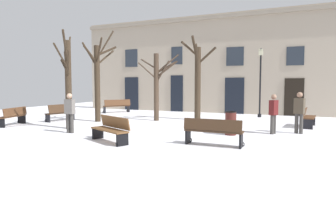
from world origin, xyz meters
TOP-DOWN VIEW (x-y plane):
  - ground_plane at (0.00, 0.00)m, footprint 30.64×30.64m
  - building_facade at (-0.00, 8.31)m, footprint 19.15×0.60m
  - tree_center at (0.88, 3.69)m, footprint 1.62×1.35m
  - tree_right_of_center at (-3.51, -1.44)m, footprint 1.81×2.59m
  - tree_left_of_center at (-3.80, 1.09)m, footprint 2.02×2.02m
  - tree_near_facade at (-1.08, 2.68)m, footprint 2.02×1.84m
  - streetlamp at (3.90, 6.58)m, footprint 0.30×0.30m
  - litter_bin at (3.46, -0.29)m, footprint 0.45×0.45m
  - bench_far_corner at (-0.05, -3.26)m, footprint 1.82×1.23m
  - bench_by_litter_bin at (-6.66, -1.76)m, footprint 0.89×1.71m
  - bench_facing_shops at (3.32, -2.53)m, footprint 1.91×0.50m
  - bench_near_lamp at (-5.78, 0.48)m, footprint 0.85×1.66m
  - bench_back_to_back_left at (-5.58, 5.62)m, footprint 1.50×1.79m
  - bench_back_to_back_right at (6.34, 3.20)m, footprint 0.72×1.64m
  - person_near_bench at (4.97, 0.59)m, footprint 0.35×0.44m
  - person_by_shop_door at (5.91, 1.09)m, footprint 0.43×0.34m
  - person_crossing_plaza at (-2.62, -2.36)m, footprint 0.39×0.24m

SIDE VIEW (x-z plane):
  - ground_plane at x=0.00m, z-range 0.00..0.00m
  - bench_far_corner at x=-0.05m, z-range 0.00..0.88m
  - bench_by_litter_bin at x=-6.66m, z-range 0.01..0.88m
  - bench_back_to_back_right at x=6.34m, z-range 0.01..0.88m
  - bench_near_lamp at x=-5.78m, z-range 0.00..0.91m
  - litter_bin at x=3.46m, z-range 0.00..0.92m
  - bench_facing_shops at x=3.32m, z-range 0.03..0.91m
  - bench_back_to_back_left at x=-5.58m, z-range 0.02..0.95m
  - person_near_bench at x=4.97m, z-range 0.08..1.66m
  - person_crossing_plaza at x=-2.62m, z-range 0.08..1.69m
  - person_by_shop_door at x=5.91m, z-range 0.09..1.75m
  - tree_near_facade at x=-1.08m, z-range 0.18..3.80m
  - tree_right_of_center at x=-3.51m, z-range 0.07..4.36m
  - tree_center at x=0.88m, z-range 0.02..4.50m
  - tree_left_of_center at x=-3.80m, z-range -0.08..4.74m
  - streetlamp at x=3.90m, z-range 0.45..4.57m
  - building_facade at x=0.00m, z-range 0.05..6.82m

